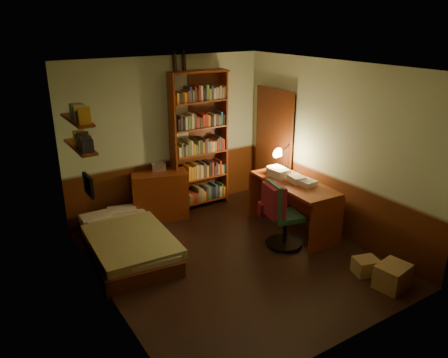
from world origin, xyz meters
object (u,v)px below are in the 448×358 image
dresser (160,195)px  desk (293,206)px  bed (126,235)px  mini_stereo (158,167)px  cardboard_box_a (392,276)px  bookshelf (199,141)px  cardboard_box_b (366,266)px  office_chair (286,215)px  desk_lamp (286,149)px

dresser → desk: size_ratio=0.59×
bed → dresser: (0.90, 0.82, 0.12)m
bed → mini_stereo: (0.95, 0.95, 0.57)m
dresser → desk: desk is taller
cardboard_box_a → dresser: bearing=114.7°
bookshelf → dresser: bearing=-167.8°
bed → cardboard_box_a: 3.56m
cardboard_box_b → office_chair: bearing=109.8°
dresser → bookshelf: size_ratio=0.38×
bed → office_chair: size_ratio=1.93×
dresser → cardboard_box_a: 3.74m
bookshelf → cardboard_box_b: (0.73, -3.10, -1.07)m
desk → cardboard_box_a: desk is taller
desk_lamp → cardboard_box_a: desk_lamp is taller
bookshelf → desk_lamp: (1.05, -1.04, -0.04)m
bed → bookshelf: bookshelf is taller
bed → dresser: bearing=48.2°
mini_stereo → desk_lamp: (1.81, -1.08, 0.29)m
desk → office_chair: office_chair is taller
dresser → bookshelf: bookshelf is taller
dresser → mini_stereo: bearing=89.2°
desk → cardboard_box_b: 1.51m
desk_lamp → cardboard_box_b: size_ratio=2.23×
bed → cardboard_box_a: size_ratio=4.62×
dresser → mini_stereo: size_ratio=4.02×
desk_lamp → office_chair: 1.34m
bookshelf → desk: bearing=-59.3°
desk_lamp → cardboard_box_b: 2.32m
dresser → office_chair: office_chair is taller
dresser → office_chair: 2.17m
office_chair → bed: bearing=165.2°
mini_stereo → desk: mini_stereo is taller
mini_stereo → cardboard_box_a: 3.89m
office_chair → cardboard_box_a: 1.63m
cardboard_box_a → mini_stereo: bearing=113.3°
cardboard_box_a → bed: bearing=133.8°
bed → mini_stereo: size_ratio=8.46×
desk → office_chair: 0.54m
desk → office_chair: size_ratio=1.55×
desk → bookshelf: bearing=117.5°
bed → cardboard_box_a: (2.46, -2.57, -0.13)m
bed → dresser: dresser is taller
desk_lamp → cardboard_box_b: (-0.32, -2.06, -1.03)m
mini_stereo → cardboard_box_a: size_ratio=0.55×
office_chair → cardboard_box_b: 1.28m
bed → bookshelf: bearing=33.9°
bookshelf → desk: (0.74, -1.61, -0.77)m
cardboard_box_b → dresser: bearing=116.9°
mini_stereo → office_chair: (1.07, -1.98, -0.37)m
desk_lamp → desk: bearing=-103.0°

